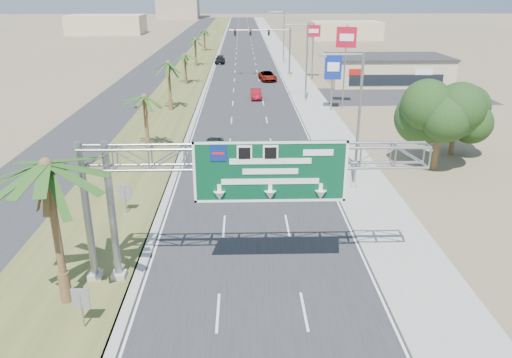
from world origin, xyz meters
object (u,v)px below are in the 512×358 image
Objects in this scene: signal_mast at (278,48)px; car_right_lane at (268,76)px; pole_sign_blue at (333,69)px; car_left_lane at (212,148)px; car_mid_lane at (256,94)px; palm_near at (46,166)px; pole_sign_red_near at (346,43)px; sign_gantry at (237,168)px; store_building at (387,71)px; car_far at (220,60)px; pole_sign_red_far at (313,36)px.

signal_mast is 1.97× the size of car_right_lane.
car_right_lane is 23.18m from pole_sign_blue.
pole_sign_blue reaches higher than car_right_lane.
car_left_lane is at bearing -107.10° from car_right_lane.
car_left_lane is 25.00m from car_mid_lane.
palm_near reaches higher than car_mid_lane.
signal_mast is at bearing 106.07° from pole_sign_red_near.
signal_mast is at bearing 84.26° from sign_gantry.
car_mid_lane is (-4.05, -17.12, -4.18)m from signal_mast.
car_left_lane is (-25.49, -35.72, -1.25)m from store_building.
car_right_lane is at bearing 170.64° from store_building.
car_left_lane is at bearing -125.51° from store_building.
palm_near reaches higher than car_left_lane.
car_right_lane is 22.88m from pole_sign_red_near.
palm_near is 0.81× the size of signal_mast.
car_left_lane reaches higher than car_mid_lane.
signal_mast is 0.57× the size of store_building.
car_left_lane is at bearing -129.18° from pole_sign_red_near.
car_right_lane is at bearing 87.33° from car_left_lane.
car_right_lane is (12.60, 61.06, -6.20)m from palm_near.
store_building is at bearing 27.09° from car_mid_lane.
car_mid_lane is 0.85× the size of car_far.
car_far is 25.89m from pole_sign_red_far.
pole_sign_blue reaches higher than car_far.
pole_sign_red_near is at bearing -29.68° from car_mid_lane.
palm_near is 1.91× the size of car_left_lane.
palm_near is 2.06× the size of car_mid_lane.
pole_sign_red_near is (20.99, 41.02, 0.98)m from palm_near.
sign_gantry reaches higher than car_right_lane.
pole_sign_red_far reaches higher than pole_sign_blue.
pole_sign_red_near reaches higher than pole_sign_red_far.
car_left_lane is at bearing -128.54° from pole_sign_blue.
car_far is 0.48× the size of pole_sign_red_near.
pole_sign_red_near reaches higher than car_left_lane.
palm_near is 66.04m from store_building.
signal_mast reaches higher than sign_gantry.
sign_gantry is 2.01× the size of palm_near.
sign_gantry is at bearing -101.34° from car_right_lane.
store_building is at bearing 61.89° from car_left_lane.
signal_mast reaches higher than car_left_lane.
car_mid_lane is 12.53m from pole_sign_blue.
pole_sign_red_near is at bearing -66.98° from car_far.
sign_gantry is 8.41m from palm_near.
pole_sign_red_near reaches higher than palm_near.
pole_sign_blue is at bearing 58.86° from car_left_lane.
store_building is 3.78× the size of car_far.
car_left_lane is 42.45m from pole_sign_red_far.
signal_mast is 1.16× the size of pole_sign_red_far.
palm_near is 1.75× the size of car_far.
signal_mast is (6.23, 62.05, -1.21)m from sign_gantry.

